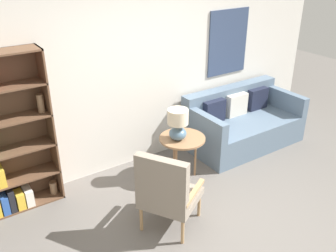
{
  "coord_description": "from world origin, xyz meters",
  "views": [
    {
      "loc": [
        -2.29,
        -2.12,
        2.81
      ],
      "look_at": [
        -0.11,
        1.13,
        0.9
      ],
      "focal_mm": 40.0,
      "sensor_mm": 36.0,
      "label": 1
    }
  ],
  "objects_px": {
    "side_table": "(182,141)",
    "table_lamp": "(178,123)",
    "couch": "(241,124)",
    "armchair": "(166,190)"
  },
  "relations": [
    {
      "from": "couch",
      "to": "table_lamp",
      "type": "bearing_deg",
      "value": -169.2
    },
    {
      "from": "couch",
      "to": "side_table",
      "type": "height_order",
      "value": "couch"
    },
    {
      "from": "armchair",
      "to": "side_table",
      "type": "height_order",
      "value": "armchair"
    },
    {
      "from": "armchair",
      "to": "table_lamp",
      "type": "bearing_deg",
      "value": 48.12
    },
    {
      "from": "armchair",
      "to": "table_lamp",
      "type": "xyz_separation_m",
      "value": [
        0.68,
        0.76,
        0.29
      ]
    },
    {
      "from": "side_table",
      "to": "table_lamp",
      "type": "bearing_deg",
      "value": -177.33
    },
    {
      "from": "side_table",
      "to": "table_lamp",
      "type": "relative_size",
      "value": 1.45
    },
    {
      "from": "couch",
      "to": "side_table",
      "type": "xyz_separation_m",
      "value": [
        -1.32,
        -0.26,
        0.2
      ]
    },
    {
      "from": "side_table",
      "to": "table_lamp",
      "type": "distance_m",
      "value": 0.29
    },
    {
      "from": "armchair",
      "to": "couch",
      "type": "bearing_deg",
      "value": 26.32
    }
  ]
}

